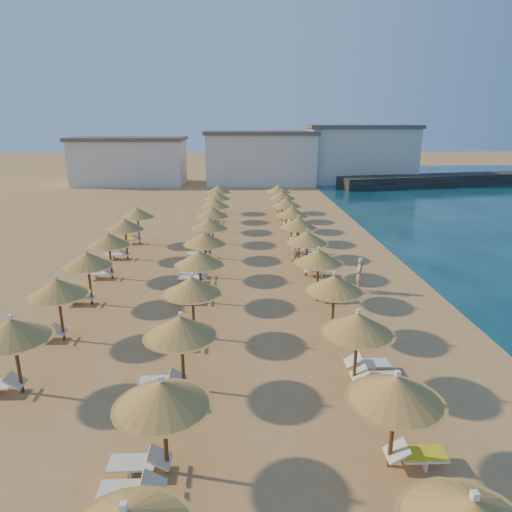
{
  "coord_description": "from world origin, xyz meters",
  "views": [
    {
      "loc": [
        -0.53,
        -21.07,
        8.83
      ],
      "look_at": [
        0.44,
        4.0,
        1.3
      ],
      "focal_mm": 32.0,
      "sensor_mm": 36.0,
      "label": 1
    }
  ],
  "objects_px": {
    "beachgoer_c": "(297,242)",
    "beachgoer_b": "(297,249)",
    "parasol_row_east": "(307,238)",
    "parasol_row_west": "(205,239)",
    "jetty": "(442,180)",
    "beachgoer_a": "(359,275)"
  },
  "relations": [
    {
      "from": "parasol_row_west",
      "to": "beachgoer_b",
      "type": "relative_size",
      "value": 23.12
    },
    {
      "from": "parasol_row_east",
      "to": "beachgoer_b",
      "type": "bearing_deg",
      "value": 94.38
    },
    {
      "from": "parasol_row_east",
      "to": "beachgoer_b",
      "type": "height_order",
      "value": "parasol_row_east"
    },
    {
      "from": "jetty",
      "to": "beachgoer_c",
      "type": "relative_size",
      "value": 19.35
    },
    {
      "from": "parasol_row_west",
      "to": "beachgoer_c",
      "type": "distance_m",
      "value": 7.88
    },
    {
      "from": "jetty",
      "to": "beachgoer_c",
      "type": "height_order",
      "value": "beachgoer_c"
    },
    {
      "from": "beachgoer_b",
      "to": "beachgoer_c",
      "type": "distance_m",
      "value": 2.32
    },
    {
      "from": "parasol_row_east",
      "to": "parasol_row_west",
      "type": "height_order",
      "value": "same"
    },
    {
      "from": "parasol_row_west",
      "to": "beachgoer_c",
      "type": "relative_size",
      "value": 26.39
    },
    {
      "from": "jetty",
      "to": "beachgoer_a",
      "type": "height_order",
      "value": "beachgoer_a"
    },
    {
      "from": "beachgoer_b",
      "to": "beachgoer_c",
      "type": "xyz_separation_m",
      "value": [
        0.28,
        2.3,
        -0.11
      ]
    },
    {
      "from": "parasol_row_west",
      "to": "beachgoer_a",
      "type": "height_order",
      "value": "parasol_row_west"
    },
    {
      "from": "parasol_row_east",
      "to": "parasol_row_west",
      "type": "distance_m",
      "value": 5.84
    },
    {
      "from": "jetty",
      "to": "parasol_row_east",
      "type": "xyz_separation_m",
      "value": [
        -24.44,
        -37.41,
        1.55
      ]
    },
    {
      "from": "jetty",
      "to": "parasol_row_west",
      "type": "bearing_deg",
      "value": -140.95
    },
    {
      "from": "beachgoer_a",
      "to": "beachgoer_c",
      "type": "height_order",
      "value": "beachgoer_a"
    },
    {
      "from": "jetty",
      "to": "beachgoer_a",
      "type": "bearing_deg",
      "value": -130.75
    },
    {
      "from": "beachgoer_a",
      "to": "beachgoer_b",
      "type": "relative_size",
      "value": 1.07
    },
    {
      "from": "parasol_row_east",
      "to": "beachgoer_c",
      "type": "bearing_deg",
      "value": 89.06
    },
    {
      "from": "parasol_row_east",
      "to": "beachgoer_a",
      "type": "height_order",
      "value": "parasol_row_east"
    },
    {
      "from": "beachgoer_c",
      "to": "beachgoer_b",
      "type": "bearing_deg",
      "value": -75.49
    },
    {
      "from": "jetty",
      "to": "beachgoer_b",
      "type": "bearing_deg",
      "value": -137.3
    }
  ]
}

